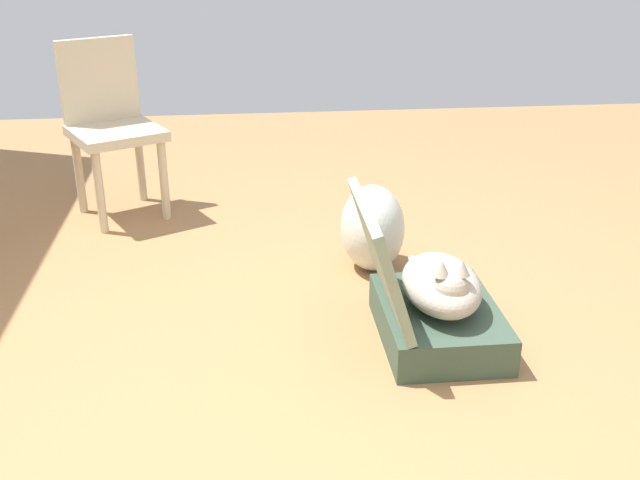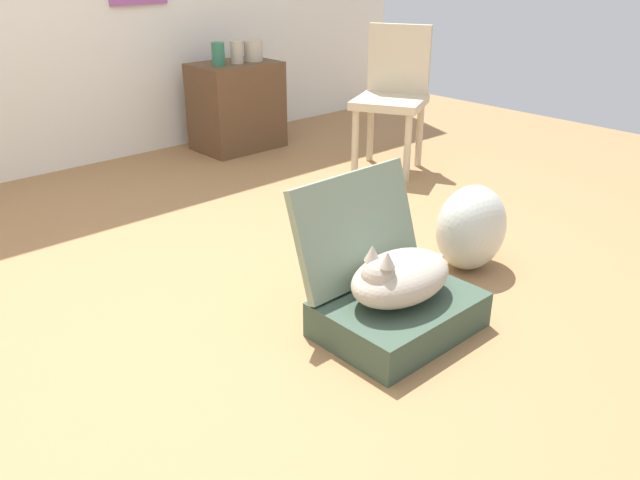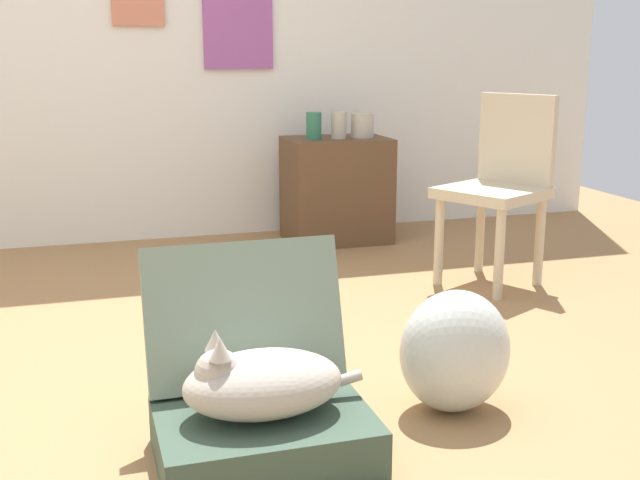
{
  "view_description": "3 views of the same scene",
  "coord_description": "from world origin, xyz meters",
  "px_view_note": "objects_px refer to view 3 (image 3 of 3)",
  "views": [
    {
      "loc": [
        -2.1,
        0.12,
        1.48
      ],
      "look_at": [
        0.63,
        -0.17,
        0.28
      ],
      "focal_mm": 42.14,
      "sensor_mm": 36.0,
      "label": 1
    },
    {
      "loc": [
        -1.31,
        -1.9,
        1.31
      ],
      "look_at": [
        0.18,
        -0.26,
        0.3
      ],
      "focal_mm": 35.75,
      "sensor_mm": 36.0,
      "label": 2
    },
    {
      "loc": [
        -0.15,
        -2.53,
        1.1
      ],
      "look_at": [
        0.57,
        -0.19,
        0.52
      ],
      "focal_mm": 44.87,
      "sensor_mm": 36.0,
      "label": 3
    }
  ],
  "objects_px": {
    "side_table": "(336,190)",
    "vase_short": "(362,125)",
    "suitcase_base": "(264,437)",
    "vase_tall": "(314,126)",
    "plastic_bag_white": "(455,351)",
    "chair": "(500,182)",
    "vase_round": "(339,125)",
    "cat": "(259,382)"
  },
  "relations": [
    {
      "from": "side_table",
      "to": "vase_short",
      "type": "relative_size",
      "value": 4.38
    },
    {
      "from": "suitcase_base",
      "to": "vase_tall",
      "type": "distance_m",
      "value": 2.62
    },
    {
      "from": "vase_short",
      "to": "plastic_bag_white",
      "type": "bearing_deg",
      "value": -102.73
    },
    {
      "from": "vase_short",
      "to": "chair",
      "type": "bearing_deg",
      "value": -72.53
    },
    {
      "from": "plastic_bag_white",
      "to": "side_table",
      "type": "xyz_separation_m",
      "value": [
        0.36,
        2.29,
        0.11
      ]
    },
    {
      "from": "side_table",
      "to": "vase_round",
      "type": "height_order",
      "value": "vase_round"
    },
    {
      "from": "side_table",
      "to": "chair",
      "type": "distance_m",
      "value": 1.17
    },
    {
      "from": "plastic_bag_white",
      "to": "chair",
      "type": "xyz_separation_m",
      "value": [
        0.83,
        1.23,
        0.3
      ]
    },
    {
      "from": "cat",
      "to": "vase_short",
      "type": "bearing_deg",
      "value": 64.19
    },
    {
      "from": "suitcase_base",
      "to": "vase_tall",
      "type": "height_order",
      "value": "vase_tall"
    },
    {
      "from": "cat",
      "to": "side_table",
      "type": "relative_size",
      "value": 0.85
    },
    {
      "from": "vase_round",
      "to": "suitcase_base",
      "type": "bearing_deg",
      "value": -112.74
    },
    {
      "from": "plastic_bag_white",
      "to": "side_table",
      "type": "height_order",
      "value": "side_table"
    },
    {
      "from": "cat",
      "to": "vase_round",
      "type": "relative_size",
      "value": 3.42
    },
    {
      "from": "vase_tall",
      "to": "suitcase_base",
      "type": "bearing_deg",
      "value": -109.64
    },
    {
      "from": "chair",
      "to": "side_table",
      "type": "bearing_deg",
      "value": 176.75
    },
    {
      "from": "cat",
      "to": "vase_round",
      "type": "distance_m",
      "value": 2.64
    },
    {
      "from": "suitcase_base",
      "to": "vase_round",
      "type": "distance_m",
      "value": 2.67
    },
    {
      "from": "suitcase_base",
      "to": "chair",
      "type": "xyz_separation_m",
      "value": [
        1.47,
        1.37,
        0.42
      ]
    },
    {
      "from": "side_table",
      "to": "vase_tall",
      "type": "xyz_separation_m",
      "value": [
        -0.15,
        -0.03,
        0.38
      ]
    },
    {
      "from": "suitcase_base",
      "to": "side_table",
      "type": "xyz_separation_m",
      "value": [
        1.0,
        2.43,
        0.23
      ]
    },
    {
      "from": "side_table",
      "to": "chair",
      "type": "relative_size",
      "value": 0.68
    },
    {
      "from": "plastic_bag_white",
      "to": "chair",
      "type": "bearing_deg",
      "value": 55.87
    },
    {
      "from": "plastic_bag_white",
      "to": "vase_short",
      "type": "relative_size",
      "value": 2.79
    },
    {
      "from": "suitcase_base",
      "to": "vase_short",
      "type": "bearing_deg",
      "value": 64.41
    },
    {
      "from": "side_table",
      "to": "vase_round",
      "type": "bearing_deg",
      "value": -90.0
    },
    {
      "from": "plastic_bag_white",
      "to": "chair",
      "type": "distance_m",
      "value": 1.51
    },
    {
      "from": "vase_round",
      "to": "chair",
      "type": "relative_size",
      "value": 0.17
    },
    {
      "from": "vase_tall",
      "to": "vase_round",
      "type": "height_order",
      "value": "same"
    },
    {
      "from": "suitcase_base",
      "to": "vase_tall",
      "type": "xyz_separation_m",
      "value": [
        0.86,
        2.4,
        0.61
      ]
    },
    {
      "from": "chair",
      "to": "plastic_bag_white",
      "type": "bearing_deg",
      "value": -61.32
    },
    {
      "from": "vase_tall",
      "to": "vase_short",
      "type": "height_order",
      "value": "vase_tall"
    },
    {
      "from": "cat",
      "to": "vase_short",
      "type": "height_order",
      "value": "vase_short"
    },
    {
      "from": "plastic_bag_white",
      "to": "vase_round",
      "type": "height_order",
      "value": "vase_round"
    },
    {
      "from": "vase_short",
      "to": "vase_round",
      "type": "bearing_deg",
      "value": -177.45
    },
    {
      "from": "side_table",
      "to": "chair",
      "type": "bearing_deg",
      "value": -66.07
    },
    {
      "from": "vase_tall",
      "to": "vase_short",
      "type": "bearing_deg",
      "value": -0.43
    },
    {
      "from": "plastic_bag_white",
      "to": "vase_tall",
      "type": "bearing_deg",
      "value": 84.5
    },
    {
      "from": "cat",
      "to": "plastic_bag_white",
      "type": "relative_size",
      "value": 1.33
    },
    {
      "from": "cat",
      "to": "vase_tall",
      "type": "height_order",
      "value": "vase_tall"
    },
    {
      "from": "suitcase_base",
      "to": "vase_short",
      "type": "height_order",
      "value": "vase_short"
    },
    {
      "from": "vase_round",
      "to": "plastic_bag_white",
      "type": "bearing_deg",
      "value": -99.18
    }
  ]
}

